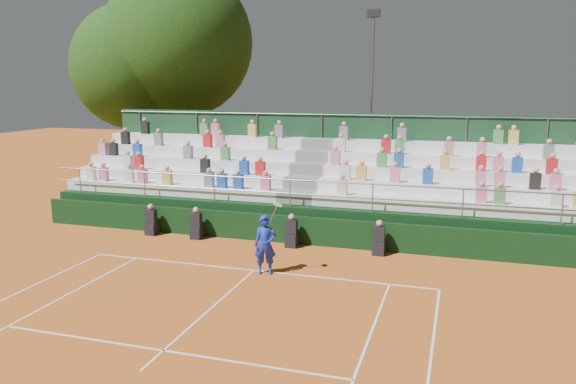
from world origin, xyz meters
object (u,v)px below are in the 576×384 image
(tennis_player, at_px, (265,245))
(floodlight_mast, at_px, (371,92))
(tree_west, at_px, (135,67))
(tree_east, at_px, (178,43))

(tennis_player, bearing_deg, floodlight_mast, 84.76)
(tree_west, bearing_deg, tennis_player, -46.10)
(tree_west, distance_m, floodlight_mast, 13.13)
(tree_east, xyz_separation_m, floodlight_mast, (10.78, -0.93, -2.58))
(tree_west, xyz_separation_m, floodlight_mast, (13.07, -0.19, -1.31))
(tree_east, bearing_deg, tree_west, -161.94)
(tree_west, distance_m, tree_east, 2.71)
(tennis_player, bearing_deg, tree_east, 126.30)
(tree_west, bearing_deg, tree_east, 18.06)
(tree_east, relative_size, floodlight_mast, 1.31)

